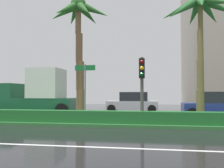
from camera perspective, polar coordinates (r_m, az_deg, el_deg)
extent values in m
cube|color=black|center=(14.67, -6.31, -8.76)|extent=(90.00, 42.00, 0.10)
cube|color=white|center=(8.20, -19.69, -13.52)|extent=(81.00, 0.14, 0.01)
cube|color=#2D6B33|center=(13.70, -7.42, -8.69)|extent=(85.50, 4.00, 0.15)
cube|color=#1E6028|center=(12.34, -9.26, -7.66)|extent=(76.50, 0.70, 0.60)
cylinder|color=brown|center=(13.79, -7.47, -4.90)|extent=(0.53, 0.53, 1.65)
cylinder|color=brown|center=(13.86, -7.68, 1.94)|extent=(0.46, 0.46, 1.65)
cylinder|color=brown|center=(14.13, -7.89, 8.61)|extent=(0.40, 0.40, 1.65)
cylinder|color=brown|center=(14.57, -8.09, 14.96)|extent=(0.34, 0.34, 1.65)
sphere|color=#2B6126|center=(14.87, -8.07, 18.37)|extent=(0.90, 0.90, 0.90)
cone|color=#2B6126|center=(14.62, -4.53, 17.21)|extent=(2.02, 0.78, 1.24)
cone|color=#2B6126|center=(15.38, -5.83, 16.19)|extent=(1.32, 2.03, 1.26)
cone|color=#2B6126|center=(15.55, -9.01, 16.02)|extent=(1.55, 1.96, 1.25)
cone|color=#2B6126|center=(15.12, -11.23, 16.58)|extent=(2.03, 0.83, 1.24)
cone|color=#2B6126|center=(14.19, -10.60, 17.34)|extent=(1.44, 1.95, 1.45)
cone|color=#2B6126|center=(13.99, -6.85, 17.53)|extent=(1.61, 1.86, 1.48)
cylinder|color=brown|center=(13.21, 20.42, -5.01)|extent=(0.40, 0.40, 1.60)
cylinder|color=brown|center=(13.28, 20.42, 1.91)|extent=(0.36, 0.36, 1.60)
cylinder|color=brown|center=(13.53, 20.42, 8.66)|extent=(0.31, 0.31, 1.60)
cylinder|color=brown|center=(13.97, 20.42, 15.08)|extent=(0.26, 0.26, 1.60)
cone|color=#2C682E|center=(14.38, 24.35, 16.40)|extent=(2.25, 0.70, 1.46)
cone|color=#2C682E|center=(14.97, 22.19, 15.75)|extent=(1.82, 2.10, 1.40)
cone|color=#2C682E|center=(15.03, 19.13, 15.74)|extent=(0.82, 2.29, 1.35)
cone|color=#2C682E|center=(14.28, 16.11, 16.82)|extent=(2.31, 1.25, 1.29)
cone|color=#2C682E|center=(13.58, 17.03, 17.00)|extent=(2.20, 1.39, 1.62)
cone|color=#2C682E|center=(13.17, 20.57, 17.92)|extent=(0.90, 2.26, 1.52)
cone|color=#2C682E|center=(13.53, 23.82, 17.73)|extent=(1.84, 2.08, 1.40)
cylinder|color=#4C4C47|center=(11.72, 7.20, -1.49)|extent=(0.16, 0.16, 3.24)
cube|color=black|center=(11.78, 7.17, 3.72)|extent=(0.28, 0.32, 0.96)
sphere|color=maroon|center=(11.65, 7.14, 5.28)|extent=(0.20, 0.20, 0.20)
sphere|color=yellow|center=(11.61, 7.14, 3.81)|extent=(0.20, 0.20, 0.20)
sphere|color=#0F591E|center=(11.58, 7.15, 2.33)|extent=(0.20, 0.20, 0.20)
cylinder|color=slate|center=(12.62, -6.50, -2.09)|extent=(0.08, 0.08, 3.00)
cube|color=#146B2D|center=(12.69, -6.47, 3.88)|extent=(1.10, 0.03, 0.28)
cube|color=#195133|center=(19.11, -18.26, -4.54)|extent=(6.40, 2.30, 0.90)
cube|color=#195133|center=(20.20, -23.79, -1.50)|extent=(1.90, 2.21, 1.10)
cube|color=silver|center=(18.65, -15.34, 0.13)|extent=(2.30, 2.35, 2.20)
cylinder|color=black|center=(21.48, -23.28, -5.14)|extent=(0.92, 0.30, 0.92)
cylinder|color=black|center=(16.96, -11.93, -6.10)|extent=(0.92, 0.30, 0.92)
cylinder|color=black|center=(19.16, -9.42, -5.66)|extent=(0.92, 0.30, 0.92)
cube|color=silver|center=(20.41, 4.86, -5.08)|extent=(4.30, 1.76, 0.72)
cube|color=#1E2328|center=(20.37, 5.28, -3.00)|extent=(2.30, 1.58, 0.76)
cylinder|color=black|center=(19.72, -0.14, -5.94)|extent=(0.68, 0.22, 0.68)
cylinder|color=black|center=(21.49, 0.62, -5.63)|extent=(0.68, 0.22, 0.68)
cylinder|color=black|center=(19.47, 9.55, -5.96)|extent=(0.68, 0.22, 0.68)
cylinder|color=black|center=(21.27, 9.50, -5.64)|extent=(0.68, 0.22, 0.68)
cube|color=navy|center=(17.57, 23.51, -5.37)|extent=(4.30, 1.76, 0.72)
cube|color=#1E2328|center=(17.58, 23.95, -2.95)|extent=(2.30, 1.58, 0.76)
cylinder|color=black|center=(16.36, 18.69, -6.60)|extent=(0.68, 0.22, 0.68)
cylinder|color=black|center=(18.13, 17.72, -6.17)|extent=(0.68, 0.22, 0.68)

